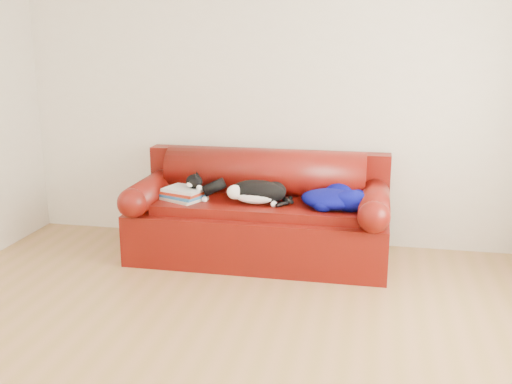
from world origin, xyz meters
TOP-DOWN VIEW (x-y plane):
  - ground at (0.00, 0.00)m, footprint 4.50×4.50m
  - room_shell at (0.12, 0.02)m, footprint 4.52×4.02m
  - sofa_base at (-0.01, 1.49)m, footprint 2.10×0.90m
  - sofa_back at (-0.01, 1.74)m, footprint 2.10×1.01m
  - book_stack at (-0.63, 1.39)m, footprint 0.42×0.38m
  - cat at (-0.02, 1.39)m, footprint 0.67×0.34m
  - blanket at (0.59, 1.40)m, footprint 0.54×0.45m

SIDE VIEW (x-z plane):
  - ground at x=0.00m, z-range 0.00..0.00m
  - sofa_base at x=-0.01m, z-range -0.01..0.49m
  - sofa_back at x=-0.01m, z-range 0.10..0.98m
  - book_stack at x=-0.63m, z-range 0.50..0.60m
  - blanket at x=0.59m, z-range 0.49..0.66m
  - cat at x=-0.02m, z-range 0.47..0.71m
  - room_shell at x=0.12m, z-range 0.36..2.97m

